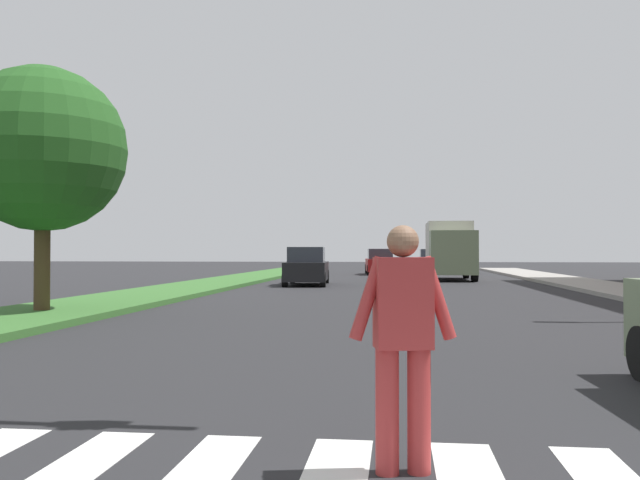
# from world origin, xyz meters

# --- Properties ---
(ground_plane) EXTENTS (140.00, 140.00, 0.00)m
(ground_plane) POSITION_xyz_m (0.00, 30.00, 0.00)
(ground_plane) COLOR #262628
(median_strip) EXTENTS (3.24, 64.00, 0.15)m
(median_strip) POSITION_xyz_m (-7.68, 28.00, 0.07)
(median_strip) COLOR #386B2D
(median_strip) RESTS_ON ground_plane
(tree_mid) EXTENTS (3.85, 3.85, 5.68)m
(tree_mid) POSITION_xyz_m (-7.80, 18.42, 3.89)
(tree_mid) COLOR #4C3823
(tree_mid) RESTS_ON median_strip
(sidewalk_right) EXTENTS (3.00, 64.00, 0.15)m
(sidewalk_right) POSITION_xyz_m (8.67, 28.00, 0.07)
(sidewalk_right) COLOR #9E9991
(sidewalk_right) RESTS_ON ground_plane
(pedestrian_performer) EXTENTS (0.75, 0.31, 1.69)m
(pedestrian_performer) POSITION_xyz_m (0.46, 8.45, 0.93)
(pedestrian_performer) COLOR #B23333
(pedestrian_performer) RESTS_ON ground_plane
(sedan_midblock) EXTENTS (2.11, 4.50, 1.71)m
(sedan_midblock) POSITION_xyz_m (-3.60, 33.26, 0.79)
(sedan_midblock) COLOR black
(sedan_midblock) RESTS_ON ground_plane
(sedan_distant) EXTENTS (2.14, 4.64, 1.68)m
(sedan_distant) POSITION_xyz_m (-0.69, 47.34, 0.78)
(sedan_distant) COLOR maroon
(sedan_distant) RESTS_ON ground_plane
(sedan_far_horizon) EXTENTS (1.86, 4.05, 1.72)m
(sedan_far_horizon) POSITION_xyz_m (3.21, 61.41, 0.79)
(sedan_far_horizon) COLOR #474C51
(sedan_far_horizon) RESTS_ON ground_plane
(truck_box_delivery) EXTENTS (2.40, 6.20, 3.10)m
(truck_box_delivery) POSITION_xyz_m (3.23, 39.82, 1.63)
(truck_box_delivery) COLOR gray
(truck_box_delivery) RESTS_ON ground_plane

